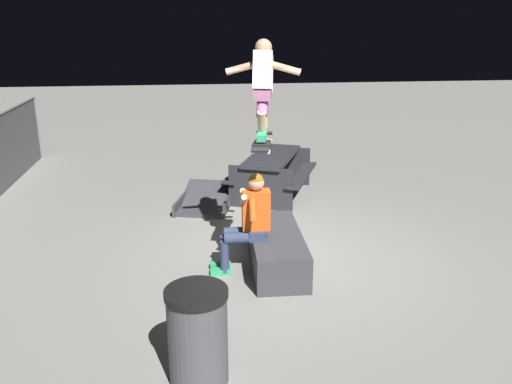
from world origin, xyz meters
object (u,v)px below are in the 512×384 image
object	(u,v)px
person_sitting_on_ledge	(248,219)
trash_bin	(198,336)
picnic_table_back	(272,168)
ledge_box_main	(276,249)
skateboard	(262,143)
skater_airborne	(263,84)
kicker_ramp	(206,203)

from	to	relation	value
person_sitting_on_ledge	trash_bin	bearing A→B (deg)	162.63
person_sitting_on_ledge	picnic_table_back	world-z (taller)	person_sitting_on_ledge
ledge_box_main	person_sitting_on_ledge	world-z (taller)	person_sitting_on_ledge
person_sitting_on_ledge	skateboard	world-z (taller)	skateboard
skater_airborne	trash_bin	world-z (taller)	skater_airborne
person_sitting_on_ledge	picnic_table_back	bearing A→B (deg)	-14.08
skater_airborne	trash_bin	bearing A→B (deg)	158.99
picnic_table_back	skateboard	bearing A→B (deg)	169.14
ledge_box_main	person_sitting_on_ledge	xyz separation A→B (m)	(-0.11, 0.38, 0.48)
ledge_box_main	person_sitting_on_ledge	size ratio (longest dim) A/B	1.28
kicker_ramp	skater_airborne	bearing A→B (deg)	-164.22
ledge_box_main	picnic_table_back	size ratio (longest dim) A/B	0.79
ledge_box_main	picnic_table_back	bearing A→B (deg)	-7.33
person_sitting_on_ledge	picnic_table_back	distance (m)	3.07
skateboard	person_sitting_on_ledge	bearing A→B (deg)	113.57
person_sitting_on_ledge	picnic_table_back	xyz separation A→B (m)	(2.97, -0.75, -0.20)
person_sitting_on_ledge	picnic_table_back	size ratio (longest dim) A/B	0.61
ledge_box_main	skateboard	xyz separation A→B (m)	(-0.02, 0.19, 1.42)
trash_bin	skater_airborne	bearing A→B (deg)	-21.01
skateboard	trash_bin	distance (m)	2.62
ledge_box_main	trash_bin	xyz separation A→B (m)	(-2.19, 1.03, 0.23)
ledge_box_main	skateboard	bearing A→B (deg)	97.03
skateboard	skater_airborne	bearing A→B (deg)	-10.89
ledge_box_main	skater_airborne	bearing A→B (deg)	79.40
person_sitting_on_ledge	skateboard	bearing A→B (deg)	-66.43
skateboard	ledge_box_main	bearing A→B (deg)	-82.97
kicker_ramp	picnic_table_back	xyz separation A→B (m)	(0.49, -1.21, 0.43)
ledge_box_main	skateboard	world-z (taller)	skateboard
skateboard	kicker_ramp	xyz separation A→B (m)	(2.40, 0.65, -1.57)
kicker_ramp	ledge_box_main	bearing A→B (deg)	-160.59
ledge_box_main	kicker_ramp	bearing A→B (deg)	19.41
kicker_ramp	trash_bin	world-z (taller)	trash_bin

